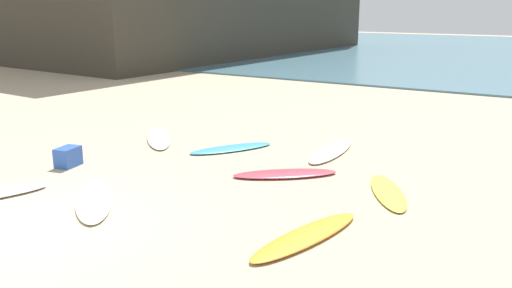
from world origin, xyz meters
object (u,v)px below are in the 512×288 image
object	(u,v)px
surfboard_0	(159,138)
surfboard_7	(306,236)
surfboard_1	(94,199)
beach_cooler	(68,157)
surfboard_3	(285,174)
surfboard_5	(331,151)
surfboard_4	(231,148)
surfboard_6	(388,192)

from	to	relation	value
surfboard_0	surfboard_7	xyz separation A→B (m)	(5.77, -3.35, 0.00)
surfboard_1	beach_cooler	size ratio (longest dim) A/B	4.43
surfboard_0	surfboard_3	world-z (taller)	surfboard_3
surfboard_0	surfboard_5	xyz separation A→B (m)	(4.14, 1.11, 0.00)
surfboard_7	beach_cooler	xyz separation A→B (m)	(-5.80, 0.62, 0.16)
surfboard_4	surfboard_0	bearing A→B (deg)	-146.17
surfboard_7	beach_cooler	distance (m)	5.83
surfboard_6	surfboard_1	bearing A→B (deg)	6.84
surfboard_3	surfboard_6	xyz separation A→B (m)	(2.05, 0.04, -0.01)
surfboard_0	beach_cooler	distance (m)	2.74
surfboard_0	surfboard_6	bearing A→B (deg)	-52.07
surfboard_5	beach_cooler	world-z (taller)	beach_cooler
surfboard_7	beach_cooler	size ratio (longest dim) A/B	4.51
surfboard_3	beach_cooler	world-z (taller)	beach_cooler
surfboard_1	surfboard_3	distance (m)	3.62
surfboard_1	surfboard_4	xyz separation A→B (m)	(0.06, 4.04, -0.00)
surfboard_0	surfboard_3	size ratio (longest dim) A/B	1.16
surfboard_4	beach_cooler	xyz separation A→B (m)	(-2.12, -2.86, 0.17)
surfboard_4	surfboard_5	distance (m)	2.28
surfboard_5	surfboard_3	bearing A→B (deg)	83.17
surfboard_0	surfboard_6	distance (m)	6.21
surfboard_3	surfboard_7	distance (m)	2.94
surfboard_4	surfboard_5	world-z (taller)	surfboard_5
surfboard_3	surfboard_5	distance (m)	2.05
surfboard_1	surfboard_7	world-z (taller)	surfboard_7
surfboard_0	surfboard_5	size ratio (longest dim) A/B	1.01
surfboard_1	surfboard_6	world-z (taller)	surfboard_1
surfboard_1	surfboard_6	distance (m)	5.10
surfboard_4	surfboard_3	bearing A→B (deg)	2.11
surfboard_3	surfboard_4	world-z (taller)	surfboard_3
surfboard_5	surfboard_6	world-z (taller)	surfboard_5
surfboard_3	surfboard_6	size ratio (longest dim) A/B	1.04
surfboard_0	beach_cooler	xyz separation A→B (m)	(-0.03, -2.73, 0.16)
surfboard_4	beach_cooler	world-z (taller)	beach_cooler
surfboard_5	surfboard_6	distance (m)	2.83
surfboard_3	surfboard_7	size ratio (longest dim) A/B	0.89
surfboard_1	surfboard_4	bearing A→B (deg)	-137.50
surfboard_3	surfboard_5	world-z (taller)	surfboard_3
surfboard_3	surfboard_4	distance (m)	2.27
surfboard_3	beach_cooler	bearing A→B (deg)	-106.18
surfboard_5	surfboard_4	bearing A→B (deg)	20.12
beach_cooler	surfboard_6	bearing A→B (deg)	16.59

